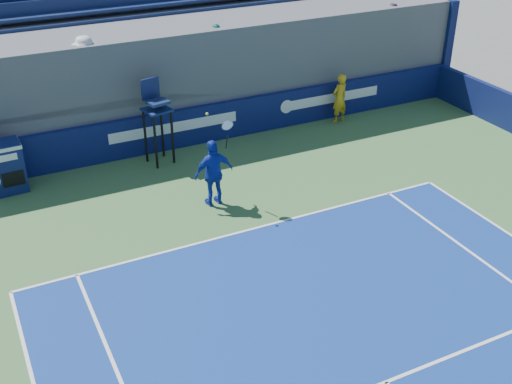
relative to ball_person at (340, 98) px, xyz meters
name	(u,v)px	position (x,y,z in m)	size (l,w,h in m)	color
ball_person	(340,98)	(0.00, 0.00, 0.00)	(0.60, 0.39, 1.63)	gold
back_hoarding	(174,130)	(-5.56, 0.46, -0.23)	(20.40, 0.21, 1.20)	#0D144A
umpire_chair	(156,113)	(-6.27, -0.25, 0.70)	(0.84, 0.84, 2.48)	black
tennis_player	(214,173)	(-5.80, -3.21, 0.07)	(1.06, 0.48, 2.57)	#132BA0
stadium_seating	(149,71)	(-5.58, 2.51, 1.00)	(21.00, 4.05, 4.40)	#545459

